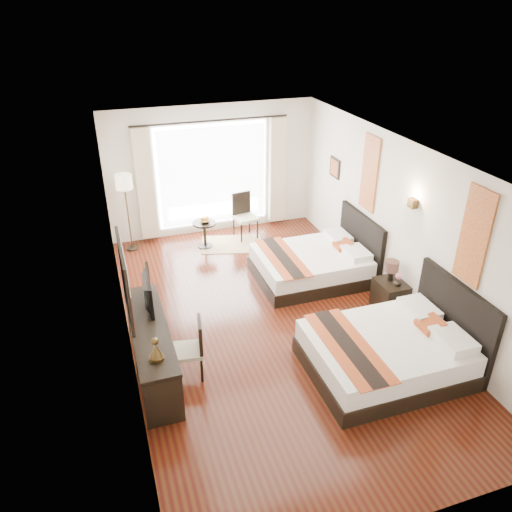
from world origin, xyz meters
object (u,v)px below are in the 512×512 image
object	(u,v)px
desk_chair	(190,359)
bed_far	(315,263)
vase	(398,284)
table_lamp	(392,268)
television	(144,291)
fruit_bowl	(205,221)
bed_near	(391,351)
nightstand	(390,296)
side_table	(205,235)
console_desk	(152,348)
floor_lamp	(124,187)
window_chair	(245,224)

from	to	relation	value
desk_chair	bed_far	bearing A→B (deg)	-135.43
desk_chair	vase	bearing A→B (deg)	-163.19
table_lamp	television	size ratio (longest dim) A/B	0.44
vase	television	world-z (taller)	television
table_lamp	fruit_bowl	distance (m)	4.00
bed_near	desk_chair	distance (m)	2.83
nightstand	table_lamp	bearing A→B (deg)	77.94
nightstand	side_table	xyz separation A→B (m)	(-2.42, 3.29, 0.02)
table_lamp	fruit_bowl	xyz separation A→B (m)	(-2.43, 3.17, -0.16)
bed_far	console_desk	distance (m)	3.67
vase	television	distance (m)	4.07
television	fruit_bowl	size ratio (longest dim) A/B	3.78
bed_far	console_desk	bearing A→B (deg)	-152.83
nightstand	side_table	bearing A→B (deg)	126.39
table_lamp	desk_chair	world-z (taller)	desk_chair
floor_lamp	table_lamp	bearing A→B (deg)	-42.23
desk_chair	fruit_bowl	world-z (taller)	desk_chair
nightstand	vase	bearing A→B (deg)	-72.97
desk_chair	fruit_bowl	size ratio (longest dim) A/B	4.02
desk_chair	side_table	xyz separation A→B (m)	(1.12, 3.84, 0.01)
console_desk	television	xyz separation A→B (m)	(0.02, 0.55, 0.62)
vase	television	bearing A→B (deg)	174.79
side_table	fruit_bowl	bearing A→B (deg)	-34.19
bed_far	floor_lamp	distance (m)	4.04
console_desk	television	world-z (taller)	television
desk_chair	floor_lamp	xyz separation A→B (m)	(-0.37, 4.22, 1.11)
fruit_bowl	bed_far	bearing A→B (deg)	-48.84
bed_near	nightstand	bearing A→B (deg)	58.46
side_table	window_chair	bearing A→B (deg)	12.29
nightstand	floor_lamp	xyz separation A→B (m)	(-3.91, 3.67, 1.12)
table_lamp	side_table	world-z (taller)	table_lamp
desk_chair	window_chair	world-z (taller)	window_chair
window_chair	desk_chair	bearing A→B (deg)	-36.36
bed_far	side_table	distance (m)	2.53
bed_near	vase	distance (m)	1.51
bed_far	window_chair	distance (m)	2.23
bed_far	desk_chair	xyz separation A→B (m)	(-2.78, -1.93, -0.03)
fruit_bowl	window_chair	xyz separation A→B (m)	(0.93, 0.22, -0.29)
vase	desk_chair	size ratio (longest dim) A/B	0.14
floor_lamp	window_chair	distance (m)	2.67
table_lamp	desk_chair	size ratio (longest dim) A/B	0.42
vase	desk_chair	world-z (taller)	desk_chair
bed_far	vase	distance (m)	1.71
table_lamp	side_table	xyz separation A→B (m)	(-2.44, 3.18, -0.47)
vase	console_desk	bearing A→B (deg)	-177.43
vase	floor_lamp	size ratio (longest dim) A/B	0.07
console_desk	side_table	size ratio (longest dim) A/B	3.88
vase	console_desk	xyz separation A→B (m)	(-4.05, -0.18, -0.18)
floor_lamp	side_table	xyz separation A→B (m)	(1.49, -0.38, -1.10)
console_desk	desk_chair	bearing A→B (deg)	-28.24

